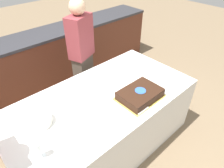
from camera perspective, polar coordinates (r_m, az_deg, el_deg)
name	(u,v)px	position (r m, az deg, el deg)	size (l,w,h in m)	color
ground_plane	(104,142)	(2.65, -2.39, -16.20)	(14.00, 14.00, 0.00)	#7A664C
back_counter	(39,63)	(3.44, -20.25, 5.60)	(4.40, 0.58, 0.92)	#5B2D1E
dining_table	(103,122)	(2.36, -2.62, -10.71)	(2.06, 1.05, 0.75)	white
cake	(140,94)	(2.09, 8.00, -2.89)	(0.47, 0.35, 0.10)	gold
plate_stack	(38,120)	(1.93, -20.35, -9.67)	(0.24, 0.24, 0.08)	white
wine_glass	(39,148)	(1.64, -20.16, -16.79)	(0.07, 0.07, 0.16)	white
side_plate_near_cake	(124,82)	(2.32, 3.46, 0.69)	(0.19, 0.19, 0.00)	white
utensil_pile	(140,108)	(1.98, 7.92, -6.92)	(0.15, 0.11, 0.02)	white
person_cutting_cake	(82,57)	(2.71, -8.50, 7.62)	(0.38, 0.30, 1.56)	#4C4238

